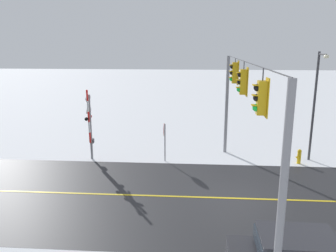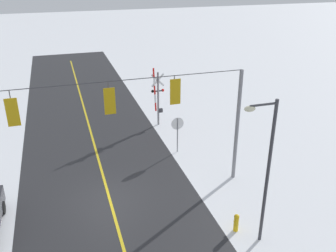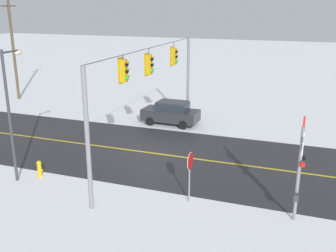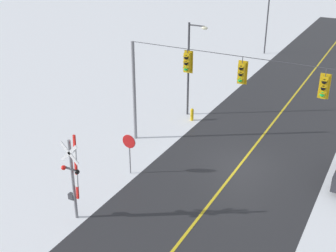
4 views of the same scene
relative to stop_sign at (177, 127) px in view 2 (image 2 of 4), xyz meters
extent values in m
plane|color=white|center=(4.95, 3.81, -1.71)|extent=(160.00, 160.00, 0.00)
cylinder|color=gray|center=(-2.05, 3.81, 1.39)|extent=(0.20, 0.20, 6.20)
cylinder|color=#38383D|center=(4.95, 3.81, 4.49)|extent=(14.00, 0.04, 0.04)
cylinder|color=#38383D|center=(1.48, 3.81, 4.38)|extent=(0.04, 0.04, 0.21)
cube|color=#C6990F|center=(1.48, 3.81, 3.74)|extent=(0.34, 0.28, 1.08)
cube|color=#C6990F|center=(1.48, 3.97, 3.74)|extent=(0.52, 0.03, 1.26)
sphere|color=black|center=(1.48, 3.66, 4.06)|extent=(0.24, 0.24, 0.24)
cube|color=#C6990F|center=(1.48, 3.59, 4.14)|extent=(0.26, 0.16, 0.03)
sphere|color=black|center=(1.48, 3.66, 3.74)|extent=(0.24, 0.24, 0.24)
cube|color=#C6990F|center=(1.48, 3.59, 3.82)|extent=(0.26, 0.16, 0.03)
sphere|color=green|center=(1.48, 3.66, 3.42)|extent=(0.24, 0.24, 0.24)
cube|color=#C6990F|center=(1.48, 3.59, 3.50)|extent=(0.26, 0.16, 0.03)
cylinder|color=#38383D|center=(4.62, 3.81, 4.31)|extent=(0.04, 0.04, 0.34)
cube|color=#C6990F|center=(4.62, 3.81, 3.60)|extent=(0.34, 0.28, 1.08)
cube|color=#C6990F|center=(4.62, 3.97, 3.60)|extent=(0.52, 0.03, 1.26)
sphere|color=black|center=(4.62, 3.66, 3.92)|extent=(0.24, 0.24, 0.24)
cube|color=#C6990F|center=(4.62, 3.59, 4.01)|extent=(0.26, 0.16, 0.03)
sphere|color=black|center=(4.62, 3.66, 3.60)|extent=(0.24, 0.24, 0.24)
cube|color=#C6990F|center=(4.62, 3.59, 3.69)|extent=(0.26, 0.16, 0.03)
sphere|color=green|center=(4.62, 3.66, 3.28)|extent=(0.24, 0.24, 0.24)
cube|color=#C6990F|center=(4.62, 3.59, 3.37)|extent=(0.26, 0.16, 0.03)
cylinder|color=#38383D|center=(8.75, 3.81, 4.29)|extent=(0.04, 0.04, 0.40)
cube|color=#C6990F|center=(8.75, 3.81, 3.55)|extent=(0.34, 0.28, 1.08)
cube|color=#C6990F|center=(8.75, 3.97, 3.55)|extent=(0.52, 0.03, 1.26)
sphere|color=black|center=(8.75, 3.66, 3.87)|extent=(0.24, 0.24, 0.24)
cube|color=#C6990F|center=(8.75, 3.59, 3.95)|extent=(0.26, 0.16, 0.03)
sphere|color=black|center=(8.75, 3.66, 3.55)|extent=(0.24, 0.24, 0.24)
cube|color=#C6990F|center=(8.75, 3.59, 3.63)|extent=(0.26, 0.16, 0.03)
sphere|color=green|center=(8.75, 3.66, 3.23)|extent=(0.24, 0.24, 0.24)
cube|color=#C6990F|center=(8.75, 3.59, 3.31)|extent=(0.26, 0.16, 0.03)
cylinder|color=gray|center=(0.00, 0.02, -0.56)|extent=(0.07, 0.07, 2.30)
cylinder|color=#B71414|center=(0.00, -0.02, 0.24)|extent=(0.76, 0.03, 0.76)
cylinder|color=white|center=(0.00, 0.00, 0.24)|extent=(0.80, 0.01, 0.80)
cylinder|color=gray|center=(-0.04, -4.50, 0.29)|extent=(0.14, 0.14, 4.00)
cube|color=white|center=(-0.04, -4.55, 1.69)|extent=(0.98, 0.04, 0.98)
cube|color=white|center=(-0.04, -4.55, 1.69)|extent=(0.98, 0.04, 0.98)
cube|color=#38383D|center=(-0.04, -4.54, 0.89)|extent=(0.80, 0.06, 0.08)
sphere|color=red|center=(-0.42, -4.60, 0.89)|extent=(0.22, 0.22, 0.22)
sphere|color=black|center=(0.34, -4.60, 0.89)|extent=(0.22, 0.22, 0.22)
cube|color=red|center=(0.16, -4.50, -0.29)|extent=(0.13, 0.08, 0.65)
cube|color=white|center=(0.19, -4.50, 0.35)|extent=(0.13, 0.08, 0.65)
cube|color=red|center=(0.21, -4.50, 1.00)|extent=(0.13, 0.08, 0.65)
cube|color=white|center=(0.24, -4.50, 1.64)|extent=(0.13, 0.08, 0.65)
cube|color=red|center=(0.27, -4.50, 2.28)|extent=(0.13, 0.08, 0.65)
cube|color=#38383D|center=(-0.22, -4.50, -0.61)|extent=(0.28, 0.20, 0.28)
cylinder|color=black|center=(10.04, 3.53, -1.39)|extent=(0.24, 0.65, 0.64)
cylinder|color=#38383D|center=(-0.85, 8.80, 1.54)|extent=(0.14, 0.14, 6.50)
cylinder|color=#38383D|center=(-0.30, 8.80, 4.64)|extent=(1.10, 0.09, 0.09)
ellipsoid|color=beige|center=(0.25, 8.80, 4.54)|extent=(0.44, 0.28, 0.22)
cylinder|color=gold|center=(-0.10, 7.98, -1.36)|extent=(0.22, 0.22, 0.70)
sphere|color=gold|center=(-0.10, 7.98, -0.95)|extent=(0.24, 0.24, 0.24)
cylinder|color=gold|center=(-0.10, 7.84, -1.33)|extent=(0.09, 0.10, 0.09)
camera|label=1|loc=(19.65, 1.63, 5.22)|focal=36.60mm
camera|label=2|loc=(6.75, 19.77, 9.39)|focal=39.48mm
camera|label=3|loc=(-15.24, -4.51, 6.76)|focal=42.02mm
camera|label=4|loc=(11.63, -17.20, 10.71)|focal=47.08mm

